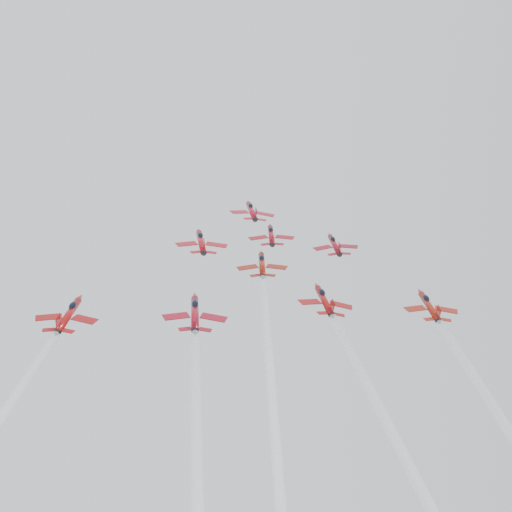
{
  "coord_description": "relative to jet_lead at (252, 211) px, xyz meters",
  "views": [
    {
      "loc": [
        -11.01,
        -127.31,
        125.85
      ],
      "look_at": [
        0.0,
        2.0,
        149.01
      ],
      "focal_mm": 50.0,
      "sensor_mm": 36.0,
      "label": 1
    }
  ],
  "objects": [
    {
      "name": "jet_center",
      "position": [
        -0.07,
        -62.66,
        -40.71
      ],
      "size": [
        9.32,
        85.63,
        56.13
      ],
      "rotation": [
        0.58,
        -0.02,
        -0.07
      ],
      "color": "maroon"
    },
    {
      "name": "jet_row2_left",
      "position": [
        -11.11,
        -15.77,
        -10.23
      ],
      "size": [
        10.22,
        12.89,
        8.84
      ],
      "rotation": [
        0.58,
        -0.01,
        0.1
      ],
      "color": "#AF1018"
    },
    {
      "name": "jet_lead",
      "position": [
        0.0,
        0.0,
        0.0
      ],
      "size": [
        10.06,
        12.69,
        8.7
      ],
      "rotation": [
        0.58,
        0.04,
        0.11
      ],
      "color": "#A70F22"
    },
    {
      "name": "jet_row2_center",
      "position": [
        2.98,
        -12.25,
        -7.95
      ],
      "size": [
        9.32,
        11.76,
        8.06
      ],
      "rotation": [
        0.58,
        -0.02,
        -0.07
      ],
      "color": "maroon"
    },
    {
      "name": "jet_rear_right",
      "position": [
        9.1,
        -75.02,
        -48.73
      ],
      "size": [
        9.38,
        86.18,
        56.49
      ],
      "rotation": [
        0.58,
        0.08,
        0.13
      ],
      "color": "#9A100E"
    },
    {
      "name": "jet_row2_right",
      "position": [
        15.17,
        -16.14,
        -10.48
      ],
      "size": [
        9.01,
        11.37,
        7.8
      ],
      "rotation": [
        0.58,
        -0.07,
        -0.02
      ],
      "color": "maroon"
    }
  ]
}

